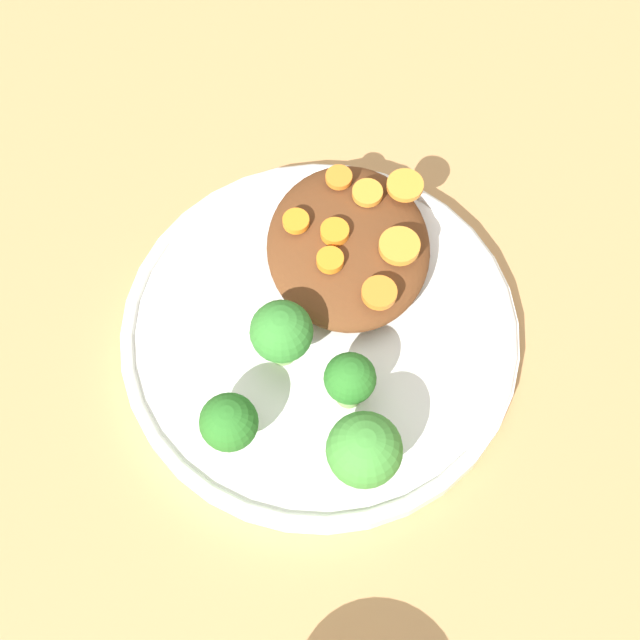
% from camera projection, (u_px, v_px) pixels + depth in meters
% --- Properties ---
extents(ground_plane, '(4.00, 4.00, 0.00)m').
position_uv_depth(ground_plane, '(320.00, 339.00, 0.62)').
color(ground_plane, tan).
extents(plate, '(0.27, 0.27, 0.02)m').
position_uv_depth(plate, '(320.00, 333.00, 0.61)').
color(plate, silver).
rests_on(plate, ground_plane).
extents(stew_mound, '(0.13, 0.11, 0.03)m').
position_uv_depth(stew_mound, '(348.00, 246.00, 0.61)').
color(stew_mound, '#5B3319').
rests_on(stew_mound, plate).
extents(broccoli_floret_0, '(0.03, 0.03, 0.05)m').
position_uv_depth(broccoli_floret_0, '(350.00, 380.00, 0.56)').
color(broccoli_floret_0, '#759E51').
rests_on(broccoli_floret_0, plate).
extents(broccoli_floret_1, '(0.04, 0.04, 0.05)m').
position_uv_depth(broccoli_floret_1, '(229.00, 423.00, 0.55)').
color(broccoli_floret_1, '#759E51').
rests_on(broccoli_floret_1, plate).
extents(broccoli_floret_2, '(0.05, 0.05, 0.06)m').
position_uv_depth(broccoli_floret_2, '(364.00, 451.00, 0.53)').
color(broccoli_floret_2, '#7FA85B').
rests_on(broccoli_floret_2, plate).
extents(broccoli_floret_3, '(0.04, 0.04, 0.06)m').
position_uv_depth(broccoli_floret_3, '(282.00, 333.00, 0.57)').
color(broccoli_floret_3, '#7FA85B').
rests_on(broccoli_floret_3, plate).
extents(carrot_slice_0, '(0.03, 0.03, 0.00)m').
position_uv_depth(carrot_slice_0, '(405.00, 185.00, 0.61)').
color(carrot_slice_0, orange).
rests_on(carrot_slice_0, stew_mound).
extents(carrot_slice_1, '(0.02, 0.02, 0.01)m').
position_uv_depth(carrot_slice_1, '(379.00, 293.00, 0.58)').
color(carrot_slice_1, orange).
rests_on(carrot_slice_1, stew_mound).
extents(carrot_slice_2, '(0.02, 0.02, 0.01)m').
position_uv_depth(carrot_slice_2, '(335.00, 232.00, 0.60)').
color(carrot_slice_2, orange).
rests_on(carrot_slice_2, stew_mound).
extents(carrot_slice_3, '(0.02, 0.02, 0.00)m').
position_uv_depth(carrot_slice_3, '(367.00, 193.00, 0.61)').
color(carrot_slice_3, orange).
rests_on(carrot_slice_3, stew_mound).
extents(carrot_slice_4, '(0.02, 0.02, 0.01)m').
position_uv_depth(carrot_slice_4, '(330.00, 260.00, 0.59)').
color(carrot_slice_4, orange).
rests_on(carrot_slice_4, stew_mound).
extents(carrot_slice_5, '(0.02, 0.02, 0.00)m').
position_uv_depth(carrot_slice_5, '(339.00, 177.00, 0.62)').
color(carrot_slice_5, orange).
rests_on(carrot_slice_5, stew_mound).
extents(carrot_slice_6, '(0.02, 0.02, 0.01)m').
position_uv_depth(carrot_slice_6, '(296.00, 221.00, 0.60)').
color(carrot_slice_6, orange).
rests_on(carrot_slice_6, stew_mound).
extents(carrot_slice_7, '(0.03, 0.03, 0.01)m').
position_uv_depth(carrot_slice_7, '(399.00, 246.00, 0.59)').
color(carrot_slice_7, orange).
rests_on(carrot_slice_7, stew_mound).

